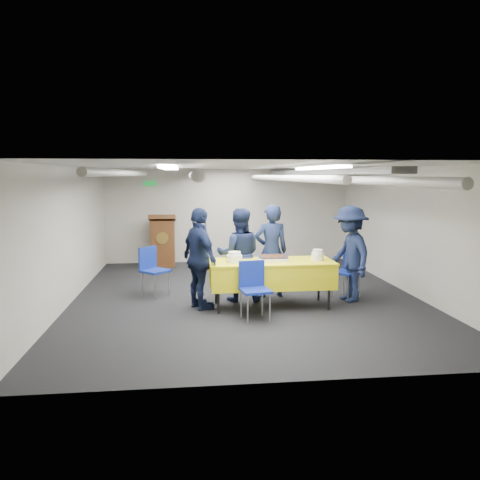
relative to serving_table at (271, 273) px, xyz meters
name	(u,v)px	position (x,y,z in m)	size (l,w,h in m)	color
ground	(246,297)	(-0.33, 0.69, -0.56)	(7.00, 7.00, 0.00)	black
room_shell	(248,194)	(-0.24, 1.10, 1.25)	(6.00, 7.00, 2.30)	#BCB8AA
serving_table	(271,273)	(0.00, 0.00, 0.00)	(2.01, 0.82, 0.77)	black
sheet_cake	(273,258)	(0.02, 0.01, 0.25)	(0.48, 0.37, 0.09)	white
plate_stack_left	(234,257)	(-0.61, -0.05, 0.29)	(0.25, 0.25, 0.17)	white
plate_stack_right	(318,255)	(0.76, -0.05, 0.29)	(0.20, 0.20, 0.18)	white
podium	(163,240)	(-1.93, 3.74, 0.05)	(0.62, 0.53, 1.25)	#5D3217
chair_near	(254,284)	(-0.37, -0.58, -0.03)	(0.48, 0.48, 0.87)	gray
chair_right	(349,267)	(1.50, 0.51, -0.03)	(0.59, 0.59, 0.87)	gray
chair_left	(152,266)	(-1.99, 1.01, -0.03)	(0.59, 0.59, 0.87)	gray
sailor_a	(271,251)	(0.12, 0.67, 0.26)	(0.60, 0.39, 1.64)	black
sailor_b	(239,255)	(-0.47, 0.48, 0.24)	(0.77, 0.60, 1.59)	black
sailor_c	(200,259)	(-1.16, 0.04, 0.26)	(0.96, 0.40, 1.64)	black
sailor_d	(350,254)	(1.40, 0.23, 0.26)	(1.06, 0.61, 1.64)	black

